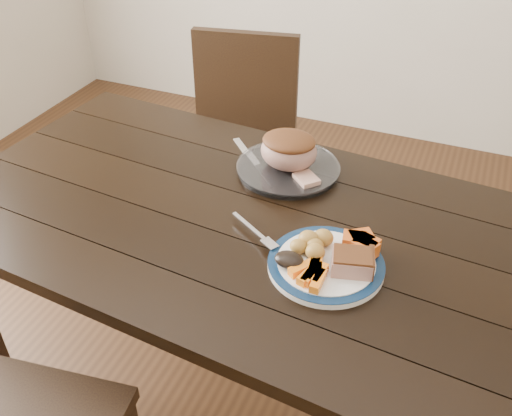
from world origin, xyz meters
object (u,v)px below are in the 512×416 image
at_px(roast_joint, 289,151).
at_px(carving_knife, 261,171).
at_px(dining_table, 232,239).
at_px(serving_platter, 288,169).
at_px(chair_far, 240,140).
at_px(pork_slice, 352,263).
at_px(dinner_plate, 326,265).
at_px(fork, 257,233).

distance_m(roast_joint, carving_knife, 0.10).
bearing_deg(dining_table, serving_platter, 74.03).
xyz_separation_m(dining_table, chair_far, (-0.30, 0.74, -0.13)).
relative_size(dining_table, chair_far, 1.80).
bearing_deg(pork_slice, dining_table, 161.61).
bearing_deg(dining_table, carving_knife, 90.13).
height_order(dinner_plate, pork_slice, pork_slice).
xyz_separation_m(chair_far, serving_platter, (0.38, -0.49, 0.23)).
bearing_deg(roast_joint, carving_knife, -151.98).
height_order(dining_table, serving_platter, serving_platter).
height_order(dining_table, carving_knife, carving_knife).
distance_m(fork, roast_joint, 0.33).
relative_size(chair_far, roast_joint, 5.58).
xyz_separation_m(dinner_plate, serving_platter, (-0.23, 0.36, 0.00)).
height_order(serving_platter, carving_knife, serving_platter).
bearing_deg(carving_knife, roast_joint, 74.16).
bearing_deg(dinner_plate, serving_platter, 122.01).
distance_m(chair_far, fork, 0.95).
distance_m(fork, carving_knife, 0.31).
height_order(dinner_plate, roast_joint, roast_joint).
xyz_separation_m(chair_far, fork, (0.41, -0.82, 0.25)).
xyz_separation_m(serving_platter, roast_joint, (0.00, 0.00, 0.06)).
height_order(chair_far, fork, chair_far).
xyz_separation_m(roast_joint, carving_knife, (-0.07, -0.04, -0.07)).
relative_size(dinner_plate, fork, 1.73).
height_order(fork, roast_joint, roast_joint).
bearing_deg(dinner_plate, roast_joint, 122.01).
bearing_deg(dining_table, pork_slice, -18.39).
relative_size(roast_joint, carving_knife, 0.68).
height_order(dining_table, pork_slice, pork_slice).
xyz_separation_m(chair_far, dinner_plate, (0.60, -0.85, 0.23)).
bearing_deg(serving_platter, dining_table, -105.97).
relative_size(dining_table, serving_platter, 5.59).
relative_size(chair_far, carving_knife, 3.79).
height_order(dining_table, chair_far, chair_far).
relative_size(dinner_plate, carving_knife, 1.13).
bearing_deg(dining_table, roast_joint, 74.03).
relative_size(dining_table, fork, 10.39).
distance_m(dinner_plate, serving_platter, 0.43).
relative_size(fork, roast_joint, 0.96).
bearing_deg(fork, roast_joint, 127.78).
relative_size(chair_far, pork_slice, 10.05).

